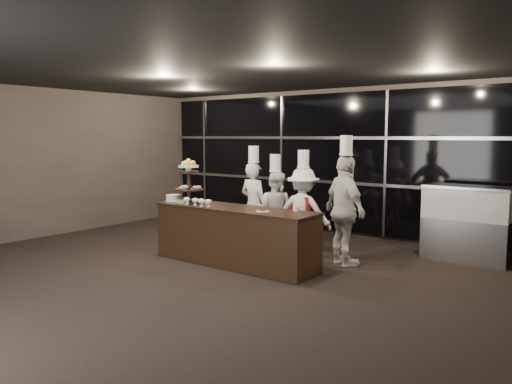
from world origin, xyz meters
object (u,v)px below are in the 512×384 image
Objects in this scene: buffet_counter at (235,236)px; display_case at (467,220)px; layer_cake at (174,198)px; chef_d at (345,210)px; chef_b at (275,210)px; display_stand at (189,178)px; chef_a at (254,203)px; chef_c at (303,212)px.

buffet_counter is 3.79m from display_case.
layer_cake is 0.15× the size of chef_d.
chef_b is at bearing 44.17° from layer_cake.
display_stand is 0.43× the size of chef_b.
layer_cake is (-0.32, -0.05, -0.37)m from display_stand.
display_case is 0.72× the size of chef_a.
chef_a is 0.91× the size of chef_d.
chef_d is (-1.45, -1.46, 0.20)m from display_case.
layer_cake is 1.79m from chef_b.
display_case is 2.66m from chef_c.
buffet_counter is 1.52× the size of chef_a.
display_stand is at bearing -179.99° from buffet_counter.
display_stand is at bearing -147.62° from display_case.
chef_b is at bearing 92.31° from buffet_counter.
chef_b is (-0.05, 1.19, 0.26)m from buffet_counter.
display_case is (4.20, 2.51, -0.29)m from layer_cake.
display_case reaches higher than buffet_counter.
display_case is at bearing 30.84° from layer_cake.
display_stand reaches higher than layer_cake.
chef_a reaches higher than layer_cake.
chef_b is (1.28, 1.24, -0.24)m from layer_cake.
layer_cake is 1.48m from chef_a.
chef_d is at bearing 20.82° from layer_cake.
buffet_counter is 1.28m from chef_c.
buffet_counter is at bearing -66.13° from chef_a.
display_stand is 2.66m from chef_d.
chef_b is 1.49m from chef_d.
display_case is 2.07m from chef_d.
chef_d is at bearing -134.80° from display_case.
layer_cake is at bearing -159.18° from chef_d.
chef_a is at bearing -179.45° from chef_b.
chef_b is 0.95× the size of chef_c.
chef_a reaches higher than display_case.
chef_d is (0.84, -0.11, 0.12)m from chef_c.
chef_c is 0.85m from chef_d.
chef_b is at bearing -156.54° from display_case.
buffet_counter is at bearing 0.01° from display_stand.
display_case is 0.74× the size of chef_c.
chef_b reaches higher than display_stand.
chef_b reaches higher than display_case.
display_stand is 2.01m from chef_c.
chef_a is at bearing 113.87° from buffet_counter.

